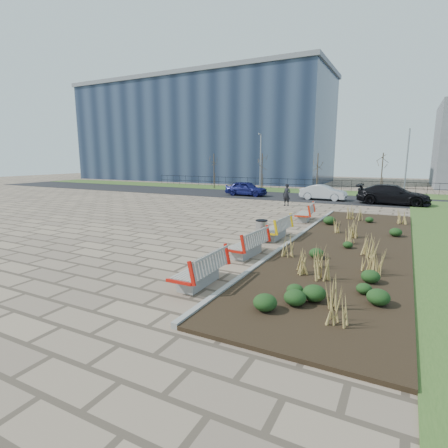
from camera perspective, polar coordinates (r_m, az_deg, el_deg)
The scene contains 22 objects.
ground at distance 13.07m, azimuth -12.04°, elevation -5.51°, with size 120.00×120.00×0.00m, color #86725C.
planting_bed at distance 15.17m, azimuth 19.83°, elevation -3.45°, with size 4.50×18.00×0.10m, color black.
planting_curb at distance 15.61m, azimuth 11.35°, elevation -2.52°, with size 0.16×18.00×0.15m, color gray.
grass_verge_far at distance 38.65m, azimuth 15.32°, elevation 5.11°, with size 80.00×5.00×0.04m, color #33511E.
road at distance 32.84m, azimuth 13.07°, elevation 4.24°, with size 80.00×7.00×0.02m, color black.
bench_a at distance 10.09m, azimuth -4.17°, elevation -7.24°, with size 0.90×2.10×1.00m, color red, non-canonical shape.
bench_b at distance 12.99m, azimuth 3.70°, elevation -3.10°, with size 0.90×2.10×1.00m, color red, non-canonical shape.
bench_c at distance 15.92m, azimuth 8.36°, elevation -0.60°, with size 0.90×2.10×1.00m, color #E4B40C, non-canonical shape.
bench_d at distance 20.72m, azimuth 12.98°, elevation 1.89°, with size 0.90×2.10×1.00m, color red, non-canonical shape.
litter_bin at distance 15.15m, azimuth 6.12°, elevation -1.21°, with size 0.51×0.51×0.96m, color #B2B2B7.
pedestrian at distance 26.83m, azimuth 10.20°, elevation 4.70°, with size 0.61×0.40×1.67m, color black.
car_blue at distance 33.49m, azimuth 3.65°, elevation 5.81°, with size 1.61×4.01×1.37m, color navy.
car_silver at distance 31.25m, azimuth 15.90°, elevation 4.98°, with size 1.35×3.87×1.28m, color #BBBDC3.
car_black at distance 30.11m, azimuth 25.87°, elevation 4.35°, with size 2.15×5.30×1.54m, color black.
tree_a at distance 41.35m, azimuth -1.65°, elevation 8.64°, with size 1.40×1.40×4.00m, color #4C3D2D, non-canonical shape.
tree_b at distance 38.80m, azimuth 6.21°, elevation 8.44°, with size 1.40×1.40×4.00m, color #4C3D2D, non-canonical shape.
tree_c at distance 37.05m, azimuth 14.97°, elevation 8.03°, with size 1.40×1.40×4.00m, color #4C3D2D, non-canonical shape.
tree_d at distance 36.23m, azimuth 24.34°, elevation 7.38°, with size 1.40×1.40×4.00m, color #4C3D2D, non-canonical shape.
lamp_west at distance 38.31m, azimuth 5.97°, elevation 9.91°, with size 0.24×0.60×6.00m, color gray, non-canonical shape.
lamp_east at distance 35.64m, azimuth 27.66°, elevation 8.68°, with size 0.24×0.60×6.00m, color gray, non-canonical shape.
railing_fence at distance 40.07m, azimuth 15.82°, elevation 6.16°, with size 44.00×0.10×1.20m, color black, non-canonical shape.
building_glass at distance 58.15m, azimuth -3.92°, elevation 14.64°, with size 40.00×14.00×15.00m, color #192338.
Camera 1 is at (8.05, -9.64, 3.63)m, focal length 28.00 mm.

